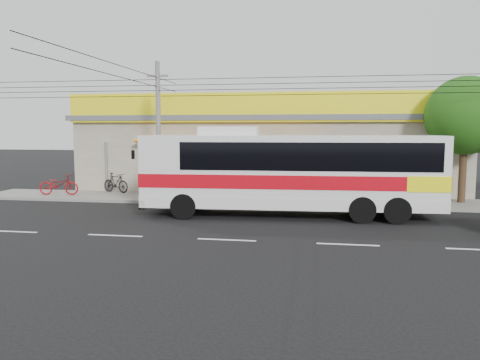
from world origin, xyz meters
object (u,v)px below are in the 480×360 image
object	(u,v)px
motorbike_red	(59,185)
utility_pole	(158,87)
motorbike_dark	(116,183)
tree_near	(468,118)
coach_bus	(294,169)

from	to	relation	value
motorbike_red	utility_pole	bearing A→B (deg)	-109.67
motorbike_dark	tree_near	bearing A→B (deg)	-70.62
motorbike_red	utility_pole	size ratio (longest dim) A/B	0.06
motorbike_red	utility_pole	xyz separation A→B (m)	(6.24, -1.45, 5.02)
motorbike_red	utility_pole	distance (m)	8.14
coach_bus	tree_near	distance (m)	9.38
motorbike_dark	utility_pole	size ratio (longest dim) A/B	0.05
motorbike_dark	coach_bus	bearing A→B (deg)	-93.98
motorbike_dark	utility_pole	xyz separation A→B (m)	(3.59, -2.89, 5.04)
motorbike_red	motorbike_dark	size ratio (longest dim) A/B	1.17
motorbike_red	tree_near	xyz separation A→B (m)	(21.01, 0.75, 3.52)
tree_near	coach_bus	bearing A→B (deg)	-152.53
motorbike_red	coach_bus	bearing A→B (deg)	-111.59
coach_bus	utility_pole	distance (m)	7.89
motorbike_red	tree_near	distance (m)	21.32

